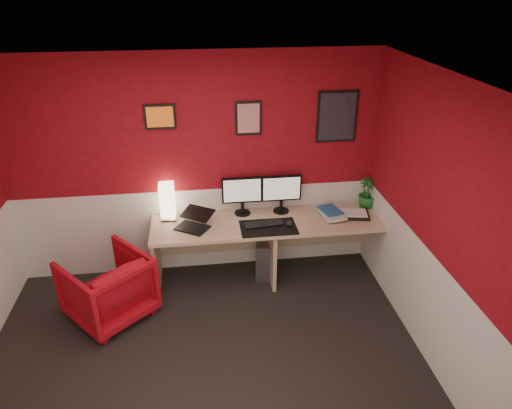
% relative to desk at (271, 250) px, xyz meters
% --- Properties ---
extents(ground, '(4.00, 3.50, 0.01)m').
position_rel_desk_xyz_m(ground, '(-0.79, -1.41, -0.36)').
color(ground, black).
rests_on(ground, ground).
extents(ceiling, '(4.00, 3.50, 0.01)m').
position_rel_desk_xyz_m(ceiling, '(-0.79, -1.41, 2.13)').
color(ceiling, white).
rests_on(ceiling, ground).
extents(wall_back, '(4.00, 0.01, 2.50)m').
position_rel_desk_xyz_m(wall_back, '(-0.79, 0.34, 0.89)').
color(wall_back, maroon).
rests_on(wall_back, ground).
extents(wall_right, '(0.01, 3.50, 2.50)m').
position_rel_desk_xyz_m(wall_right, '(1.21, -1.41, 0.89)').
color(wall_right, maroon).
rests_on(wall_right, ground).
extents(wainscot_back, '(4.00, 0.01, 1.00)m').
position_rel_desk_xyz_m(wainscot_back, '(-0.79, 0.34, 0.14)').
color(wainscot_back, silver).
rests_on(wainscot_back, ground).
extents(wainscot_right, '(0.01, 3.50, 1.00)m').
position_rel_desk_xyz_m(wainscot_right, '(1.20, -1.41, 0.14)').
color(wainscot_right, silver).
rests_on(wainscot_right, ground).
extents(desk, '(2.60, 0.65, 0.73)m').
position_rel_desk_xyz_m(desk, '(0.00, 0.00, 0.00)').
color(desk, tan).
rests_on(desk, ground).
extents(shoji_lamp, '(0.16, 0.16, 0.40)m').
position_rel_desk_xyz_m(shoji_lamp, '(-1.11, 0.21, 0.56)').
color(shoji_lamp, '#FFE5B2').
rests_on(shoji_lamp, desk).
extents(laptop, '(0.40, 0.37, 0.22)m').
position_rel_desk_xyz_m(laptop, '(-0.85, -0.05, 0.47)').
color(laptop, black).
rests_on(laptop, desk).
extents(monitor_left, '(0.45, 0.06, 0.58)m').
position_rel_desk_xyz_m(monitor_left, '(-0.29, 0.22, 0.66)').
color(monitor_left, black).
rests_on(monitor_left, desk).
extents(monitor_right, '(0.45, 0.06, 0.58)m').
position_rel_desk_xyz_m(monitor_right, '(0.15, 0.22, 0.66)').
color(monitor_right, black).
rests_on(monitor_right, desk).
extents(desk_mat, '(0.60, 0.38, 0.01)m').
position_rel_desk_xyz_m(desk_mat, '(-0.05, -0.13, 0.37)').
color(desk_mat, black).
rests_on(desk_mat, desk).
extents(keyboard, '(0.43, 0.18, 0.02)m').
position_rel_desk_xyz_m(keyboard, '(-0.09, -0.07, 0.38)').
color(keyboard, black).
rests_on(keyboard, desk_mat).
extents(mouse, '(0.07, 0.11, 0.03)m').
position_rel_desk_xyz_m(mouse, '(0.18, -0.12, 0.39)').
color(mouse, black).
rests_on(mouse, desk_mat).
extents(book_bottom, '(0.24, 0.31, 0.03)m').
position_rel_desk_xyz_m(book_bottom, '(0.58, 0.01, 0.38)').
color(book_bottom, '#225F9C').
rests_on(book_bottom, desk).
extents(book_middle, '(0.27, 0.35, 0.02)m').
position_rel_desk_xyz_m(book_middle, '(0.57, -0.01, 0.41)').
color(book_middle, silver).
rests_on(book_middle, book_bottom).
extents(book_top, '(0.26, 0.31, 0.03)m').
position_rel_desk_xyz_m(book_top, '(0.58, 0.03, 0.43)').
color(book_top, '#225F9C').
rests_on(book_top, book_middle).
extents(zen_tray, '(0.39, 0.31, 0.03)m').
position_rel_desk_xyz_m(zen_tray, '(0.93, 0.01, 0.38)').
color(zen_tray, black).
rests_on(zen_tray, desk).
extents(potted_plant, '(0.22, 0.22, 0.36)m').
position_rel_desk_xyz_m(potted_plant, '(1.14, 0.20, 0.54)').
color(potted_plant, '#19591E').
rests_on(potted_plant, desk).
extents(pc_tower, '(0.28, 0.48, 0.45)m').
position_rel_desk_xyz_m(pc_tower, '(-0.04, 0.12, -0.14)').
color(pc_tower, '#99999E').
rests_on(pc_tower, ground).
extents(armchair, '(1.05, 1.05, 0.69)m').
position_rel_desk_xyz_m(armchair, '(-1.73, -0.44, -0.02)').
color(armchair, '#B20814').
rests_on(armchair, ground).
extents(art_left, '(0.32, 0.02, 0.26)m').
position_rel_desk_xyz_m(art_left, '(-1.11, 0.33, 1.49)').
color(art_left, orange).
rests_on(art_left, wall_back).
extents(art_center, '(0.28, 0.02, 0.36)m').
position_rel_desk_xyz_m(art_center, '(-0.20, 0.33, 1.44)').
color(art_center, red).
rests_on(art_center, wall_back).
extents(art_right, '(0.44, 0.02, 0.56)m').
position_rel_desk_xyz_m(art_right, '(0.76, 0.33, 1.42)').
color(art_right, black).
rests_on(art_right, wall_back).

